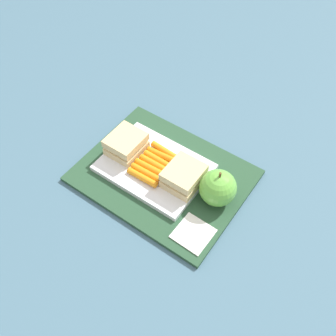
{
  "coord_description": "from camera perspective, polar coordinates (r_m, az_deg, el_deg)",
  "views": [
    {
      "loc": [
        0.31,
        -0.42,
        0.71
      ],
      "look_at": [
        0.01,
        0.0,
        0.04
      ],
      "focal_mm": 42.01,
      "sensor_mm": 36.0,
      "label": 1
    }
  ],
  "objects": [
    {
      "name": "sandwich_half_right",
      "position": [
        0.83,
        2.29,
        -1.2
      ],
      "size": [
        0.07,
        0.08,
        0.04
      ],
      "color": "#DBC189",
      "rests_on": "food_tray"
    },
    {
      "name": "ground_plane",
      "position": [
        0.88,
        -0.66,
        -1.31
      ],
      "size": [
        2.4,
        2.4,
        0.0
      ],
      "primitive_type": "plane",
      "color": "#42667A"
    },
    {
      "name": "carrot_sticks_bundle",
      "position": [
        0.87,
        -2.04,
        0.59
      ],
      "size": [
        0.08,
        0.1,
        0.02
      ],
      "color": "orange",
      "rests_on": "food_tray"
    },
    {
      "name": "food_tray",
      "position": [
        0.88,
        -2.0,
        0.08
      ],
      "size": [
        0.23,
        0.17,
        0.01
      ],
      "primitive_type": "cube",
      "color": "white",
      "rests_on": "lunchbag_mat"
    },
    {
      "name": "lunchbag_mat",
      "position": [
        0.88,
        -0.67,
        -1.11
      ],
      "size": [
        0.36,
        0.28,
        0.01
      ],
      "primitive_type": "cube",
      "color": "#284C33",
      "rests_on": "ground_plane"
    },
    {
      "name": "paper_napkin",
      "position": [
        0.79,
        3.68,
        -9.47
      ],
      "size": [
        0.07,
        0.07,
        0.0
      ],
      "primitive_type": "cube",
      "rotation": [
        0.0,
        0.0,
        -0.02
      ],
      "color": "white",
      "rests_on": "lunchbag_mat"
    },
    {
      "name": "sandwich_half_left",
      "position": [
        0.89,
        -6.11,
        3.49
      ],
      "size": [
        0.07,
        0.08,
        0.04
      ],
      "color": "#DBC189",
      "rests_on": "food_tray"
    },
    {
      "name": "apple",
      "position": [
        0.81,
        7.24,
        -2.88
      ],
      "size": [
        0.08,
        0.08,
        0.09
      ],
      "color": "#66B742",
      "rests_on": "lunchbag_mat"
    }
  ]
}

